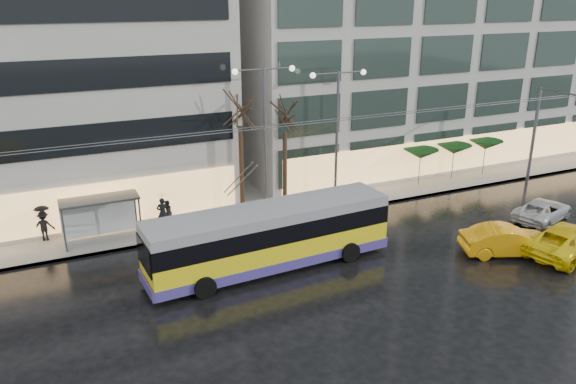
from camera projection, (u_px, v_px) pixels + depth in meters
ground at (316, 300)px, 25.71m from camera, size 140.00×140.00×0.00m
sidewalk at (248, 196)px, 38.45m from camera, size 80.00×10.00×0.15m
kerb at (277, 222)px, 34.21m from camera, size 80.00×0.10×0.15m
building_right at (420, 0)px, 45.17m from camera, size 32.00×14.00×25.00m
trolleybus at (270, 239)px, 28.20m from camera, size 12.81×5.13×5.88m
catenary at (268, 163)px, 31.46m from camera, size 42.24×5.12×7.00m
bus_shelter at (93, 210)px, 30.90m from camera, size 4.20×1.60×2.51m
street_lamp_near at (265, 121)px, 33.72m from camera, size 3.96×0.36×9.03m
street_lamp_far at (337, 118)px, 35.78m from camera, size 3.96×0.36×8.53m
tree_a at (240, 104)px, 32.93m from camera, size 3.20×3.20×8.40m
tree_b at (285, 111)px, 34.51m from camera, size 3.20×3.20×7.70m
parasol_a at (421, 154)px, 39.80m from camera, size 2.50×2.50×2.65m
parasol_b at (454, 149)px, 40.98m from camera, size 2.50×2.50×2.65m
parasol_c at (486, 145)px, 42.16m from camera, size 2.50×2.50×2.65m
taxi_b at (507, 241)px, 29.90m from camera, size 5.11×3.37×1.59m
taxi_c at (567, 240)px, 29.95m from camera, size 6.14×3.98×1.57m
sedan_silver at (542, 210)px, 34.41m from camera, size 5.15×3.57×1.31m
pedestrian_a at (162, 205)px, 32.69m from camera, size 1.23×1.24×2.19m
pedestrian_b at (167, 212)px, 33.46m from camera, size 0.91×0.91×1.49m
pedestrian_c at (43, 222)px, 31.14m from camera, size 1.25×0.99×2.11m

